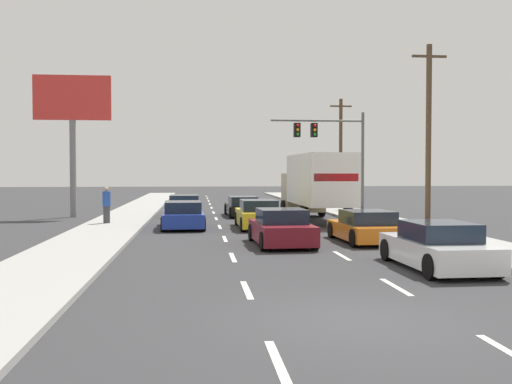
{
  "coord_description": "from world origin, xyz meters",
  "views": [
    {
      "loc": [
        -2.81,
        -10.08,
        2.62
      ],
      "look_at": [
        -0.26,
        15.08,
        1.75
      ],
      "focal_mm": 41.54,
      "sensor_mm": 36.0,
      "label": 1
    }
  ],
  "objects_px": {
    "box_truck": "(316,183)",
    "utility_pole_far": "(341,150)",
    "car_yellow": "(258,215)",
    "car_white": "(438,247)",
    "utility_pole_mid": "(429,131)",
    "traffic_signal_mast": "(325,138)",
    "car_blue": "(183,216)",
    "roadside_billboard": "(72,115)",
    "car_maroon": "(281,229)",
    "car_silver": "(184,207)",
    "pedestrian_near_corner": "(107,205)",
    "car_black": "(243,207)",
    "car_orange": "(366,227)"
  },
  "relations": [
    {
      "from": "traffic_signal_mast",
      "to": "utility_pole_mid",
      "type": "bearing_deg",
      "value": -73.9
    },
    {
      "from": "car_black",
      "to": "car_white",
      "type": "bearing_deg",
      "value": -79.09
    },
    {
      "from": "car_silver",
      "to": "car_white",
      "type": "relative_size",
      "value": 1.01
    },
    {
      "from": "box_truck",
      "to": "car_white",
      "type": "xyz_separation_m",
      "value": [
        0.16,
        -15.47,
        -1.43
      ]
    },
    {
      "from": "car_maroon",
      "to": "box_truck",
      "type": "height_order",
      "value": "box_truck"
    },
    {
      "from": "car_black",
      "to": "car_maroon",
      "type": "distance_m",
      "value": 13.88
    },
    {
      "from": "car_white",
      "to": "pedestrian_near_corner",
      "type": "height_order",
      "value": "pedestrian_near_corner"
    },
    {
      "from": "car_yellow",
      "to": "car_white",
      "type": "height_order",
      "value": "car_yellow"
    },
    {
      "from": "car_blue",
      "to": "roadside_billboard",
      "type": "bearing_deg",
      "value": 131.14
    },
    {
      "from": "utility_pole_mid",
      "to": "utility_pole_far",
      "type": "bearing_deg",
      "value": 89.9
    },
    {
      "from": "car_maroon",
      "to": "utility_pole_mid",
      "type": "xyz_separation_m",
      "value": [
        8.81,
        8.44,
        4.09
      ]
    },
    {
      "from": "car_yellow",
      "to": "box_truck",
      "type": "relative_size",
      "value": 0.51
    },
    {
      "from": "box_truck",
      "to": "car_white",
      "type": "height_order",
      "value": "box_truck"
    },
    {
      "from": "utility_pole_mid",
      "to": "pedestrian_near_corner",
      "type": "distance_m",
      "value": 16.54
    },
    {
      "from": "car_maroon",
      "to": "car_black",
      "type": "bearing_deg",
      "value": 91.22
    },
    {
      "from": "car_silver",
      "to": "car_orange",
      "type": "height_order",
      "value": "car_silver"
    },
    {
      "from": "car_silver",
      "to": "roadside_billboard",
      "type": "height_order",
      "value": "roadside_billboard"
    },
    {
      "from": "utility_pole_mid",
      "to": "car_blue",
      "type": "bearing_deg",
      "value": -172.51
    },
    {
      "from": "car_maroon",
      "to": "utility_pole_mid",
      "type": "relative_size",
      "value": 0.45
    },
    {
      "from": "car_yellow",
      "to": "box_truck",
      "type": "bearing_deg",
      "value": 45.94
    },
    {
      "from": "car_yellow",
      "to": "car_maroon",
      "type": "distance_m",
      "value": 6.39
    },
    {
      "from": "box_truck",
      "to": "utility_pole_far",
      "type": "xyz_separation_m",
      "value": [
        5.55,
        17.04,
        2.42
      ]
    },
    {
      "from": "traffic_signal_mast",
      "to": "roadside_billboard",
      "type": "xyz_separation_m",
      "value": [
        -15.82,
        -4.83,
        0.98
      ]
    },
    {
      "from": "car_silver",
      "to": "car_maroon",
      "type": "distance_m",
      "value": 14.44
    },
    {
      "from": "car_silver",
      "to": "car_orange",
      "type": "bearing_deg",
      "value": -62.49
    },
    {
      "from": "car_silver",
      "to": "car_black",
      "type": "height_order",
      "value": "car_silver"
    },
    {
      "from": "utility_pole_far",
      "to": "roadside_billboard",
      "type": "distance_m",
      "value": 22.89
    },
    {
      "from": "car_silver",
      "to": "car_white",
      "type": "distance_m",
      "value": 20.75
    },
    {
      "from": "car_orange",
      "to": "utility_pole_mid",
      "type": "relative_size",
      "value": 0.45
    },
    {
      "from": "car_blue",
      "to": "car_black",
      "type": "height_order",
      "value": "car_blue"
    },
    {
      "from": "car_yellow",
      "to": "box_truck",
      "type": "height_order",
      "value": "box_truck"
    },
    {
      "from": "car_black",
      "to": "utility_pole_far",
      "type": "bearing_deg",
      "value": 55.14
    },
    {
      "from": "car_black",
      "to": "car_yellow",
      "type": "distance_m",
      "value": 7.5
    },
    {
      "from": "car_maroon",
      "to": "box_truck",
      "type": "xyz_separation_m",
      "value": [
        3.29,
        9.95,
        1.42
      ]
    },
    {
      "from": "car_blue",
      "to": "car_maroon",
      "type": "height_order",
      "value": "car_maroon"
    },
    {
      "from": "car_silver",
      "to": "box_truck",
      "type": "relative_size",
      "value": 0.5
    },
    {
      "from": "box_truck",
      "to": "traffic_signal_mast",
      "type": "bearing_deg",
      "value": 74.69
    },
    {
      "from": "box_truck",
      "to": "roadside_billboard",
      "type": "height_order",
      "value": "roadside_billboard"
    },
    {
      "from": "car_maroon",
      "to": "roadside_billboard",
      "type": "distance_m",
      "value": 18.15
    },
    {
      "from": "car_orange",
      "to": "utility_pole_mid",
      "type": "height_order",
      "value": "utility_pole_mid"
    },
    {
      "from": "car_blue",
      "to": "car_orange",
      "type": "distance_m",
      "value": 9.27
    },
    {
      "from": "utility_pole_mid",
      "to": "roadside_billboard",
      "type": "bearing_deg",
      "value": 163.13
    },
    {
      "from": "car_white",
      "to": "box_truck",
      "type": "bearing_deg",
      "value": 90.58
    },
    {
      "from": "utility_pole_mid",
      "to": "utility_pole_far",
      "type": "xyz_separation_m",
      "value": [
        0.03,
        18.56,
        -0.24
      ]
    },
    {
      "from": "roadside_billboard",
      "to": "car_black",
      "type": "bearing_deg",
      "value": -1.62
    },
    {
      "from": "pedestrian_near_corner",
      "to": "car_yellow",
      "type": "bearing_deg",
      "value": -15.01
    },
    {
      "from": "car_maroon",
      "to": "roadside_billboard",
      "type": "xyz_separation_m",
      "value": [
        -10.06,
        14.16,
        5.28
      ]
    },
    {
      "from": "car_white",
      "to": "utility_pole_far",
      "type": "xyz_separation_m",
      "value": [
        5.4,
        32.51,
        3.85
      ]
    },
    {
      "from": "car_blue",
      "to": "utility_pole_far",
      "type": "distance_m",
      "value": 24.04
    },
    {
      "from": "car_maroon",
      "to": "pedestrian_near_corner",
      "type": "height_order",
      "value": "pedestrian_near_corner"
    }
  ]
}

